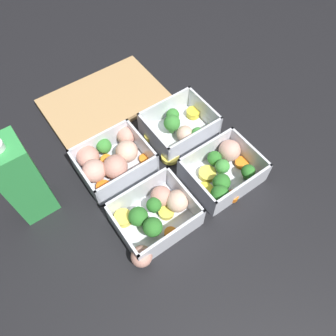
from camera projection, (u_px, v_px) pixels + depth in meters
ground_plane at (168, 173)px, 0.70m from camera, size 4.00×4.00×0.00m
container_near_left at (155, 216)px, 0.62m from camera, size 0.17×0.14×0.06m
container_near_right at (224, 171)px, 0.67m from camera, size 0.16×0.13×0.06m
container_far_left at (111, 159)px, 0.68m from camera, size 0.16×0.13×0.06m
container_far_right at (179, 128)px, 0.73m from camera, size 0.16×0.13×0.06m
juice_carton at (21, 180)px, 0.58m from camera, size 0.07×0.07×0.20m
cutting_board at (104, 100)px, 0.80m from camera, size 0.28×0.18×0.02m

